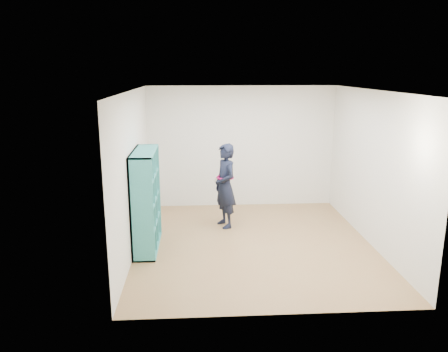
{
  "coord_description": "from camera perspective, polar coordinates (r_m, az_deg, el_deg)",
  "views": [
    {
      "loc": [
        -0.95,
        -6.99,
        2.92
      ],
      "look_at": [
        -0.5,
        0.3,
        1.14
      ],
      "focal_mm": 35.0,
      "sensor_mm": 36.0,
      "label": 1
    }
  ],
  "objects": [
    {
      "name": "wall_left",
      "position": [
        7.25,
        -11.78,
        0.51
      ],
      "size": [
        0.02,
        4.5,
        2.6
      ],
      "primitive_type": "cube",
      "color": "white",
      "rests_on": "floor"
    },
    {
      "name": "smartphone",
      "position": [
        8.19,
        -1.06,
        -0.55
      ],
      "size": [
        0.07,
        0.09,
        0.13
      ],
      "rotation": [
        0.49,
        0.0,
        0.64
      ],
      "color": "silver",
      "rests_on": "person"
    },
    {
      "name": "bookshelf",
      "position": [
        7.33,
        -10.37,
        -3.25
      ],
      "size": [
        0.36,
        1.24,
        1.66
      ],
      "color": "teal",
      "rests_on": "floor"
    },
    {
      "name": "person",
      "position": [
        8.2,
        0.15,
        -1.28
      ],
      "size": [
        0.57,
        0.68,
        1.6
      ],
      "rotation": [
        0.0,
        0.0,
        -1.19
      ],
      "color": "black",
      "rests_on": "floor"
    },
    {
      "name": "floor",
      "position": [
        7.64,
        3.91,
        -8.81
      ],
      "size": [
        4.5,
        4.5,
        0.0
      ],
      "primitive_type": "plane",
      "color": "#996F45",
      "rests_on": "ground"
    },
    {
      "name": "wall_right",
      "position": [
        7.76,
        18.89,
        0.91
      ],
      "size": [
        0.02,
        4.5,
        2.6
      ],
      "primitive_type": "cube",
      "color": "white",
      "rests_on": "floor"
    },
    {
      "name": "wall_back",
      "position": [
        9.43,
        2.29,
        3.81
      ],
      "size": [
        4.0,
        0.02,
        2.6
      ],
      "primitive_type": "cube",
      "color": "white",
      "rests_on": "floor"
    },
    {
      "name": "wall_front",
      "position": [
        5.1,
        7.41,
        -4.94
      ],
      "size": [
        4.0,
        0.02,
        2.6
      ],
      "primitive_type": "cube",
      "color": "white",
      "rests_on": "floor"
    },
    {
      "name": "ceiling",
      "position": [
        7.06,
        4.26,
        11.07
      ],
      "size": [
        4.5,
        4.5,
        0.0
      ],
      "primitive_type": "plane",
      "color": "white",
      "rests_on": "wall_back"
    }
  ]
}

